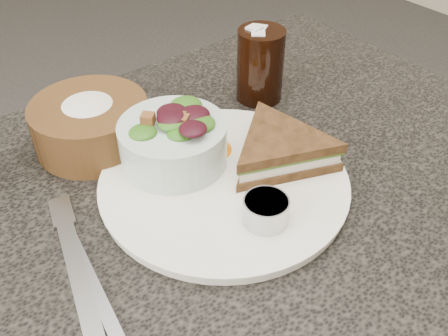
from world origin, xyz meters
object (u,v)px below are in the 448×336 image
salad_bowl (173,136)px  dressing_ramekin (266,211)px  dinner_plate (224,182)px  cola_glass (260,62)px  sandwich (280,149)px  bread_basket (90,117)px

salad_bowl → dressing_ramekin: (0.02, -0.15, -0.02)m
dinner_plate → cola_glass: (0.18, 0.13, 0.06)m
cola_glass → sandwich: bearing=-123.4°
salad_bowl → cola_glass: (0.20, 0.07, 0.01)m
sandwich → salad_bowl: (-0.10, 0.09, 0.02)m
dressing_ramekin → cola_glass: cola_glass is taller
sandwich → dressing_ramekin: sandwich is taller
salad_bowl → sandwich: bearing=-39.8°
cola_glass → salad_bowl: bearing=-161.9°
dinner_plate → salad_bowl: bearing=113.3°
bread_basket → cola_glass: size_ratio=1.27×
sandwich → salad_bowl: salad_bowl is taller
sandwich → bread_basket: bread_basket is taller
bread_basket → dressing_ramekin: bearing=-73.8°
dinner_plate → salad_bowl: size_ratio=2.25×
dinner_plate → sandwich: size_ratio=1.87×
bread_basket → cola_glass: (0.26, -0.05, 0.02)m
dinner_plate → dressing_ramekin: (-0.01, -0.09, 0.02)m
cola_glass → dressing_ramekin: bearing=-129.9°
salad_bowl → cola_glass: cola_glass is taller
dinner_plate → sandwich: (0.07, -0.02, 0.03)m
salad_bowl → bread_basket: bearing=116.8°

